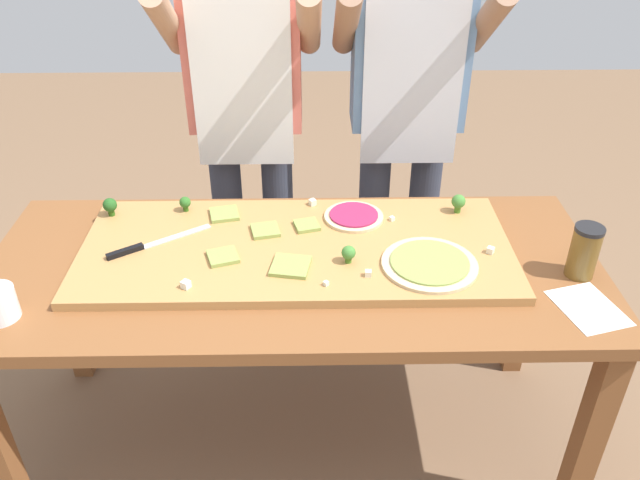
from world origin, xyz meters
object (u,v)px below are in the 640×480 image
Objects in this scene: broccoli_floret_front_left at (185,203)px; pizza_slice_near_right at (265,230)px; pizza_slice_far_left at (223,256)px; cheese_crumble_c at (326,283)px; broccoli_floret_front_mid at (349,253)px; broccoli_floret_center_left at (458,202)px; pizza_slice_center at (224,214)px; cheese_crumble_d at (186,284)px; broccoli_floret_center_right at (110,206)px; cheese_crumble_a at (392,219)px; pizza_whole_pesto_green at (430,264)px; pizza_whole_beet_magenta at (354,216)px; pizza_slice_near_left at (307,225)px; cheese_crumble_b at (490,250)px; recipe_note at (588,308)px; cheese_crumble_e at (313,202)px; prep_table at (294,288)px; pizza_slice_far_right at (291,266)px; chefs_knife at (145,246)px; cheese_crumble_f at (368,273)px; sauce_jar at (584,251)px; cook_left at (246,99)px; cook_right at (407,98)px.

pizza_slice_near_right is at bearing -26.84° from broccoli_floret_front_left.
pizza_slice_far_left and cheese_crumble_c have the same top height.
broccoli_floret_center_left is (0.37, 0.28, 0.01)m from broccoli_floret_front_mid.
pizza_slice_center is 4.12× the size of cheese_crumble_d.
cheese_crumble_a is (0.90, -0.05, -0.03)m from broccoli_floret_center_right.
pizza_whole_pesto_green is 1.45× the size of pizza_whole_beet_magenta.
broccoli_floret_center_left is at bearing 9.69° from pizza_slice_near_left.
broccoli_floret_front_mid is 0.42m from cheese_crumble_b.
pizza_whole_pesto_green is at bearing 157.79° from recipe_note.
cheese_crumble_e is at bearing 157.64° from cheese_crumble_a.
cheese_crumble_b is at bearing 0.21° from prep_table.
pizza_slice_near_right is at bearing 158.37° from pizza_whole_pesto_green.
pizza_slice_near_left is (0.04, 0.15, 0.13)m from prep_table.
pizza_slice_far_right and pizza_slice_center have the same top height.
prep_table is at bearing -148.74° from cheese_crumble_a.
chefs_knife is 1.26m from recipe_note.
pizza_slice_far_right is 5.36× the size of cheese_crumble_e.
broccoli_floret_front_mid is at bearing 14.18° from cheese_crumble_d.
cheese_crumble_c is 0.72× the size of cheese_crumble_f.
chefs_knife is 22.41× the size of cheese_crumble_c.
recipe_note is at bearing -99.95° from sauce_jar.
cheese_crumble_b is at bearing -34.88° from cheese_crumble_a.
broccoli_floret_front_mid reaches higher than recipe_note.
cheese_crumble_d is at bearing -175.91° from sauce_jar.
pizza_slice_center is at bearing 143.56° from pizza_slice_near_right.
pizza_whole_pesto_green is at bearing -4.68° from pizza_slice_far_left.
prep_table is at bearing -55.49° from pizza_slice_near_right.
cheese_crumble_e is (0.50, 0.24, 0.00)m from chefs_knife.
pizza_slice_near_right is at bearing -80.67° from cook_left.
broccoli_floret_center_right is at bearing 167.53° from pizza_slice_near_right.
broccoli_floret_front_mid reaches higher than cheese_crumble_c.
broccoli_floret_front_mid reaches higher than pizza_whole_beet_magenta.
cheese_crumble_f reaches higher than pizza_slice_center.
broccoli_floret_center_right is 0.04× the size of cook_left.
broccoli_floret_center_left is (1.12, 0.00, 0.00)m from broccoli_floret_center_right.
pizza_slice_far_right is (0.20, -0.05, 0.00)m from pizza_slice_far_left.
cheese_crumble_b is at bearing -77.99° from broccoli_floret_center_left.
broccoli_floret_front_mid is 4.05× the size of cheese_crumble_a.
chefs_knife is 1.02m from cheese_crumble_b.
pizza_slice_far_left is 0.72m from cook_left.
cheese_crumble_f is 0.01× the size of cook_right.
pizza_slice_near_left is 0.45× the size of sauce_jar.
cook_left reaches higher than pizza_whole_pesto_green.
pizza_whole_beet_magenta reaches higher than pizza_slice_near_right.
broccoli_floret_center_left reaches higher than broccoli_floret_front_left.
broccoli_floret_center_left is 2.90× the size of cheese_crumble_d.
pizza_slice_near_left is 0.22m from pizza_slice_far_right.
broccoli_floret_center_left reaches higher than pizza_slice_far_right.
pizza_slice_near_left is 0.81m from sauce_jar.
cheese_crumble_b is (0.93, -0.26, -0.02)m from broccoli_floret_front_left.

